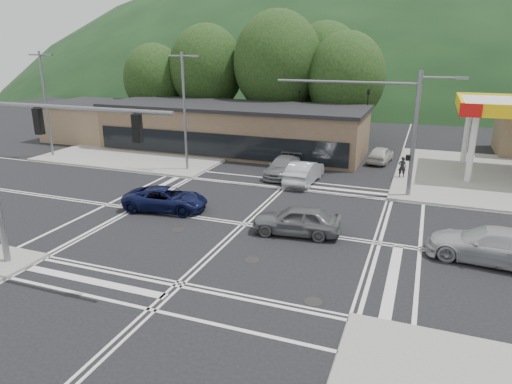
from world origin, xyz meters
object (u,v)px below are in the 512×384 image
(car_northbound, at_px, (283,167))
(pedestrian, at_px, (402,167))
(car_queue_a, at_px, (304,172))
(car_grey_center, at_px, (297,220))
(car_queue_b, at_px, (381,154))
(car_blue_west, at_px, (166,199))
(car_silver_east, at_px, (491,245))

(car_northbound, relative_size, pedestrian, 3.16)
(car_northbound, bearing_deg, car_queue_a, -31.86)
(car_grey_center, xyz_separation_m, car_queue_b, (2.42, 17.42, -0.10))
(car_blue_west, bearing_deg, car_silver_east, -102.05)
(car_silver_east, distance_m, car_queue_a, 14.53)
(car_blue_west, distance_m, pedestrian, 17.47)
(car_queue_a, bearing_deg, car_blue_west, 56.10)
(car_blue_west, distance_m, car_queue_a, 10.55)
(car_blue_west, relative_size, car_queue_b, 1.24)
(car_blue_west, relative_size, car_queue_a, 1.03)
(car_northbound, distance_m, pedestrian, 8.75)
(car_queue_b, bearing_deg, car_silver_east, 117.76)
(car_silver_east, height_order, car_queue_b, car_silver_east)
(car_queue_a, xyz_separation_m, pedestrian, (6.50, 3.44, 0.12))
(car_northbound, bearing_deg, car_blue_west, -114.48)
(car_blue_west, xyz_separation_m, car_silver_east, (17.41, -0.80, 0.11))
(car_grey_center, distance_m, pedestrian, 13.49)
(car_queue_b, relative_size, car_northbound, 0.83)
(car_queue_a, bearing_deg, car_northbound, -28.90)
(car_blue_west, xyz_separation_m, car_grey_center, (8.32, -0.80, 0.09))
(car_blue_west, bearing_deg, car_grey_center, -104.91)
(car_queue_a, bearing_deg, car_grey_center, 105.00)
(car_grey_center, height_order, car_silver_east, car_silver_east)
(car_queue_b, xyz_separation_m, car_northbound, (-6.45, -6.93, 0.02))
(car_silver_east, distance_m, car_queue_b, 18.65)
(car_grey_center, distance_m, car_northbound, 11.23)
(car_grey_center, relative_size, pedestrian, 2.99)
(car_northbound, bearing_deg, car_silver_east, -39.20)
(pedestrian, bearing_deg, car_queue_a, 17.02)
(car_blue_west, height_order, pedestrian, pedestrian)
(car_silver_east, relative_size, pedestrian, 3.61)
(car_silver_east, bearing_deg, car_grey_center, -83.88)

